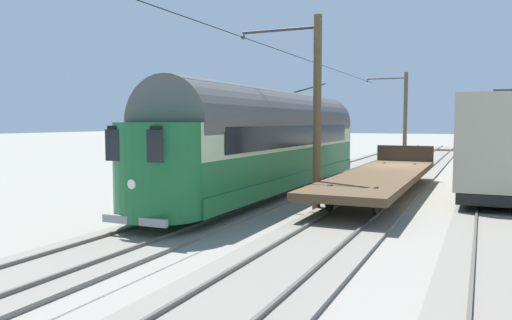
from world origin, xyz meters
TOP-DOWN VIEW (x-y plane):
  - ground_plane at (0.00, 0.00)m, footprint 220.00×220.00m
  - track_streetcar_siding at (-4.24, -0.31)m, footprint 2.80×80.00m
  - track_adjacent_siding at (0.00, -0.31)m, footprint 2.80×80.00m
  - track_third_siding at (4.24, -0.31)m, footprint 2.80×80.00m
  - vintage_streetcar at (4.24, 5.01)m, footprint 2.65×18.27m
  - boxcar_adjacent at (-4.24, -0.17)m, footprint 2.96×14.27m
  - flatcar_far_siding at (-0.00, 3.88)m, footprint 2.80×13.58m
  - catenary_pole_foreground at (1.57, -13.17)m, footprint 2.98×0.28m
  - catenary_pole_mid_near at (1.57, 7.79)m, footprint 2.98×0.28m

SIDE VIEW (x-z plane):
  - ground_plane at x=0.00m, z-range 0.00..0.00m
  - track_streetcar_siding at x=-4.24m, z-range -0.04..0.14m
  - track_adjacent_siding at x=0.00m, z-range -0.04..0.14m
  - track_third_siding at x=4.24m, z-range -0.04..0.14m
  - flatcar_far_siding at x=0.00m, z-range 0.06..1.66m
  - boxcar_adjacent at x=-4.24m, z-range 0.24..4.09m
  - vintage_streetcar at x=4.24m, z-range -0.19..4.72m
  - catenary_pole_foreground at x=1.57m, z-range 0.17..6.71m
  - catenary_pole_mid_near at x=1.57m, z-range 0.17..6.71m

